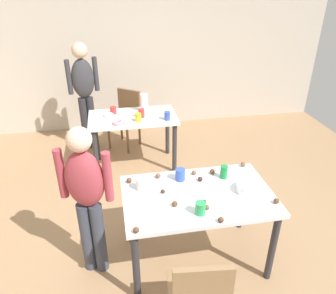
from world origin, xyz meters
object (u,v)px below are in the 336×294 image
Objects in this scene: dining_table_far at (133,124)px; person_girl_near at (87,193)px; chair_far_table at (126,115)px; mixing_bowl at (248,188)px; person_adult_far at (84,87)px; soda_can at (224,172)px; dining_table_near at (198,203)px; pitcher_far at (144,103)px.

person_girl_near reaches higher than dining_table_far.
chair_far_table is at bearing 79.12° from person_girl_near.
person_adult_far is at bearing 119.89° from mixing_bowl.
soda_can is (0.75, -2.27, 0.31)m from chair_far_table.
person_girl_near is at bearing 176.58° from dining_table_near.
pitcher_far is at bearing 108.05° from mixing_bowl.
dining_table_far is (-0.40, 1.81, -0.02)m from dining_table_near.
soda_can is at bearing 6.81° from person_girl_near.
dining_table_near is 1.99m from pitcher_far.
pitcher_far reaches higher than dining_table_far.
person_adult_far reaches higher than person_girl_near.
dining_table_near is 5.36× the size of pitcher_far.
chair_far_table is 0.61× the size of person_girl_near.
chair_far_table reaches higher than dining_table_far.
soda_can reaches higher than dining_table_near.
person_girl_near reaches higher than dining_table_near.
dining_table_near is 0.39m from soda_can.
person_girl_near is 11.68× the size of soda_can.
person_adult_far reaches higher than dining_table_near.
person_girl_near reaches higher than soda_can.
dining_table_near is 1.85m from dining_table_far.
chair_far_table reaches higher than mixing_bowl.
person_adult_far is 0.97m from pitcher_far.
mixing_bowl is (1.46, -2.53, -0.18)m from person_adult_far.
pitcher_far reaches higher than chair_far_table.
dining_table_near is at bearing -145.79° from soda_can.
person_girl_near is 5.97× the size of pitcher_far.
dining_table_near is 0.90× the size of person_girl_near.
dining_table_far is at bearing 113.34° from soda_can.
dining_table_far is 2.03m from mixing_bowl.
chair_far_table is 0.74m from person_adult_far.
pitcher_far is (-0.52, 1.76, 0.06)m from soda_can.
soda_can is at bearing 34.21° from dining_table_near.
person_adult_far is 8.20× the size of mixing_bowl.
soda_can is at bearing -66.66° from dining_table_far.
person_adult_far is at bearing 112.39° from dining_table_near.
person_girl_near reaches higher than mixing_bowl.
chair_far_table is 7.13× the size of soda_can.
soda_can is (1.32, -2.30, -0.15)m from person_adult_far.
dining_table_near is at bearing 174.86° from mixing_bowl.
mixing_bowl is at bearing -70.61° from chair_far_table.
mixing_bowl is at bearing -71.95° from pitcher_far.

